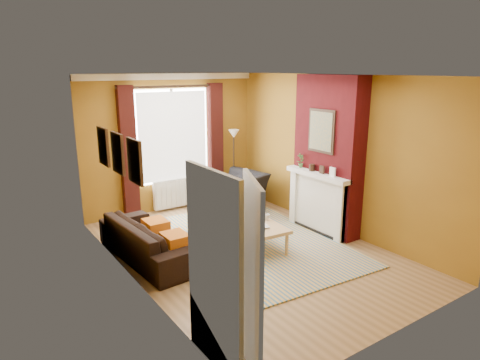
{
  "coord_description": "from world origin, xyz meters",
  "views": [
    {
      "loc": [
        -3.77,
        -5.27,
        2.91
      ],
      "look_at": [
        0.0,
        0.25,
        1.15
      ],
      "focal_mm": 32.0,
      "sensor_mm": 36.0,
      "label": 1
    }
  ],
  "objects_px": {
    "sofa": "(150,239)",
    "wicker_stool": "(215,201)",
    "armchair": "(234,193)",
    "coffee_table": "(253,224)",
    "floor_lamp": "(234,145)"
  },
  "relations": [
    {
      "from": "floor_lamp",
      "to": "wicker_stool",
      "type": "bearing_deg",
      "value": -149.86
    },
    {
      "from": "armchair",
      "to": "wicker_stool",
      "type": "relative_size",
      "value": 2.33
    },
    {
      "from": "sofa",
      "to": "floor_lamp",
      "type": "bearing_deg",
      "value": -61.81
    },
    {
      "from": "sofa",
      "to": "wicker_stool",
      "type": "distance_m",
      "value": 2.35
    },
    {
      "from": "sofa",
      "to": "wicker_stool",
      "type": "relative_size",
      "value": 4.1
    },
    {
      "from": "armchair",
      "to": "wicker_stool",
      "type": "height_order",
      "value": "armchair"
    },
    {
      "from": "coffee_table",
      "to": "wicker_stool",
      "type": "relative_size",
      "value": 2.65
    },
    {
      "from": "coffee_table",
      "to": "floor_lamp",
      "type": "bearing_deg",
      "value": 68.08
    },
    {
      "from": "floor_lamp",
      "to": "sofa",
      "type": "bearing_deg",
      "value": -147.65
    },
    {
      "from": "armchair",
      "to": "sofa",
      "type": "bearing_deg",
      "value": 10.98
    },
    {
      "from": "sofa",
      "to": "wicker_stool",
      "type": "xyz_separation_m",
      "value": [
        1.97,
        1.29,
        -0.05
      ]
    },
    {
      "from": "armchair",
      "to": "coffee_table",
      "type": "relative_size",
      "value": 0.88
    },
    {
      "from": "coffee_table",
      "to": "floor_lamp",
      "type": "height_order",
      "value": "floor_lamp"
    },
    {
      "from": "floor_lamp",
      "to": "armchair",
      "type": "bearing_deg",
      "value": -123.99
    },
    {
      "from": "armchair",
      "to": "coffee_table",
      "type": "xyz_separation_m",
      "value": [
        -0.76,
        -1.73,
        0.0
      ]
    }
  ]
}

